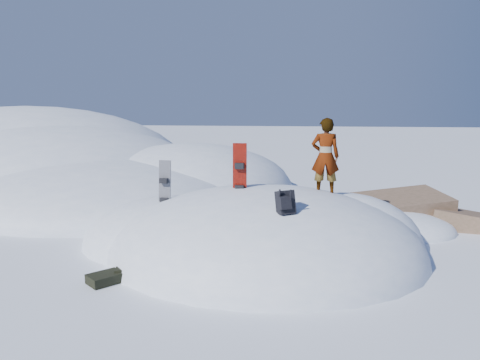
# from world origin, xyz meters

# --- Properties ---
(ground) EXTENTS (120.00, 120.00, 0.00)m
(ground) POSITION_xyz_m (0.00, 0.00, 0.00)
(ground) COLOR white
(ground) RESTS_ON ground
(snow_mound) EXTENTS (8.00, 6.00, 3.00)m
(snow_mound) POSITION_xyz_m (-0.17, 0.24, 0.00)
(snow_mound) COLOR white
(snow_mound) RESTS_ON ground
(snow_ridge) EXTENTS (21.50, 18.50, 6.40)m
(snow_ridge) POSITION_xyz_m (-10.43, 9.85, 0.00)
(snow_ridge) COLOR white
(snow_ridge) RESTS_ON ground
(rock_outcrop) EXTENTS (4.68, 4.41, 1.68)m
(rock_outcrop) POSITION_xyz_m (3.72, 3.01, 0.01)
(rock_outcrop) COLOR brown
(rock_outcrop) RESTS_ON ground
(snowboard_red) EXTENTS (0.30, 0.15, 1.63)m
(snowboard_red) POSITION_xyz_m (-0.56, 0.01, 1.66)
(snowboard_red) COLOR red
(snowboard_red) RESTS_ON snow_mound
(snowboard_dark) EXTENTS (0.30, 0.22, 1.52)m
(snowboard_dark) POSITION_xyz_m (-2.33, 0.25, 1.28)
(snowboard_dark) COLOR black
(snowboard_dark) RESTS_ON snow_mound
(backpack) EXTENTS (0.43, 0.47, 0.52)m
(backpack) POSITION_xyz_m (0.50, -1.44, 1.49)
(backpack) COLOR black
(backpack) RESTS_ON snow_mound
(gear_pile) EXTENTS (0.86, 0.76, 0.22)m
(gear_pile) POSITION_xyz_m (-2.74, -2.07, 0.11)
(gear_pile) COLOR black
(gear_pile) RESTS_ON ground
(person) EXTENTS (0.63, 0.41, 1.71)m
(person) POSITION_xyz_m (1.30, 0.51, 2.14)
(person) COLOR slate
(person) RESTS_ON snow_mound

